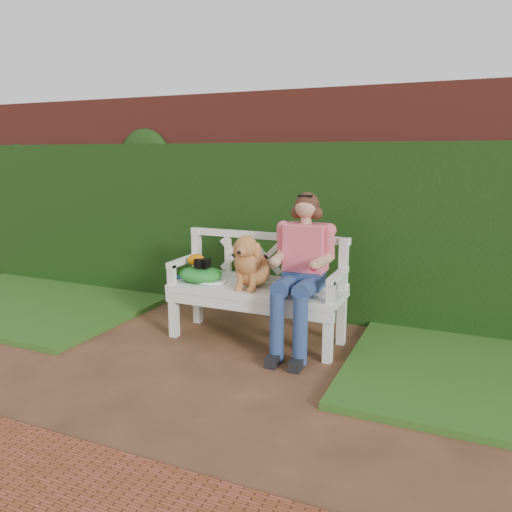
% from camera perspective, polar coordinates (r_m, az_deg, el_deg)
% --- Properties ---
extents(ground, '(60.00, 60.00, 0.00)m').
position_cam_1_polar(ground, '(3.83, -8.79, -13.17)').
color(ground, '#402C1B').
extents(brick_wall, '(10.00, 0.30, 2.20)m').
position_cam_1_polar(brick_wall, '(5.20, 2.10, 6.13)').
color(brick_wall, maroon).
rests_on(brick_wall, ground).
extents(ivy_hedge, '(10.00, 0.18, 1.70)m').
position_cam_1_polar(ivy_hedge, '(5.03, 1.16, 3.08)').
color(ivy_hedge, '#1F3D13').
rests_on(ivy_hedge, ground).
extents(grass_left, '(2.60, 2.00, 0.05)m').
position_cam_1_polar(grass_left, '(5.96, -23.94, -4.70)').
color(grass_left, '#1D3F13').
rests_on(grass_left, ground).
extents(garden_bench, '(1.63, 0.73, 0.48)m').
position_cam_1_polar(garden_bench, '(4.34, 0.00, -6.61)').
color(garden_bench, white).
rests_on(garden_bench, ground).
extents(seated_woman, '(0.58, 0.74, 1.22)m').
position_cam_1_polar(seated_woman, '(4.07, 5.44, -2.46)').
color(seated_woman, '#EF3E55').
rests_on(seated_woman, ground).
extents(dog, '(0.39, 0.48, 0.47)m').
position_cam_1_polar(dog, '(4.20, -0.51, -0.51)').
color(dog, '#A26D3E').
rests_on(dog, garden_bench).
extents(tennis_racket, '(0.55, 0.24, 0.03)m').
position_cam_1_polar(tennis_racket, '(4.45, -5.48, -2.82)').
color(tennis_racket, silver).
rests_on(tennis_racket, garden_bench).
extents(green_bag, '(0.44, 0.36, 0.14)m').
position_cam_1_polar(green_bag, '(4.46, -6.42, -2.07)').
color(green_bag, green).
rests_on(green_bag, garden_bench).
extents(camera_item, '(0.12, 0.09, 0.08)m').
position_cam_1_polar(camera_item, '(4.40, -6.14, -0.81)').
color(camera_item, black).
rests_on(camera_item, green_bag).
extents(baseball_glove, '(0.20, 0.18, 0.11)m').
position_cam_1_polar(baseball_glove, '(4.47, -6.82, -0.45)').
color(baseball_glove, '#C86B03').
rests_on(baseball_glove, green_bag).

